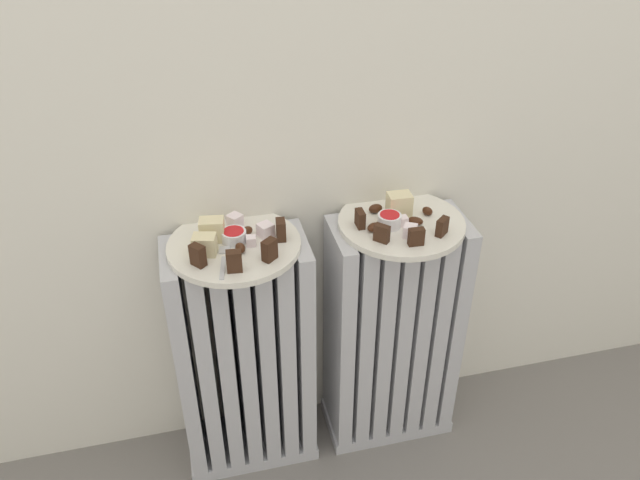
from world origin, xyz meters
name	(u,v)px	position (x,y,z in m)	size (l,w,h in m)	color
radiator_left	(245,359)	(-0.17, 0.28, 0.28)	(0.29, 0.15, 0.57)	#B2B2B7
radiator_right	(392,335)	(0.17, 0.28, 0.28)	(0.29, 0.15, 0.57)	#B2B2B7
plate_left	(234,245)	(-0.17, 0.28, 0.57)	(0.25, 0.25, 0.01)	silver
plate_right	(401,223)	(0.17, 0.28, 0.57)	(0.25, 0.25, 0.01)	silver
dark_cake_slice_left_0	(198,255)	(-0.23, 0.22, 0.60)	(0.03, 0.02, 0.04)	#382114
dark_cake_slice_left_1	(234,261)	(-0.17, 0.19, 0.60)	(0.03, 0.02, 0.04)	#382114
dark_cake_slice_left_2	(269,250)	(-0.11, 0.21, 0.60)	(0.03, 0.02, 0.04)	#382114
dark_cake_slice_left_3	(281,230)	(-0.08, 0.27, 0.60)	(0.03, 0.02, 0.04)	#382114
marble_cake_slice_left_0	(205,245)	(-0.22, 0.26, 0.60)	(0.04, 0.03, 0.04)	beige
marble_cake_slice_left_1	(212,230)	(-0.20, 0.30, 0.60)	(0.05, 0.03, 0.04)	beige
turkish_delight_left_0	(235,221)	(-0.16, 0.34, 0.59)	(0.02, 0.02, 0.02)	white
turkish_delight_left_1	(266,230)	(-0.10, 0.29, 0.59)	(0.03, 0.03, 0.03)	white
turkish_delight_left_2	(251,241)	(-0.13, 0.26, 0.59)	(0.02, 0.02, 0.02)	white
medjool_date_left_0	(247,231)	(-0.14, 0.30, 0.59)	(0.02, 0.02, 0.02)	#3D1E0F
medjool_date_left_1	(240,248)	(-0.16, 0.25, 0.59)	(0.02, 0.02, 0.02)	#3D1E0F
jam_bowl_left	(234,235)	(-0.16, 0.29, 0.59)	(0.05, 0.05, 0.02)	white
dark_cake_slice_right_0	(360,219)	(0.08, 0.28, 0.60)	(0.03, 0.01, 0.03)	#382114
dark_cake_slice_right_1	(382,233)	(0.10, 0.22, 0.60)	(0.03, 0.01, 0.03)	#382114
dark_cake_slice_right_2	(416,237)	(0.16, 0.19, 0.60)	(0.03, 0.01, 0.03)	#382114
dark_cake_slice_right_3	(442,227)	(0.22, 0.22, 0.60)	(0.03, 0.01, 0.03)	#382114
marble_cake_slice_right_0	(399,204)	(0.17, 0.30, 0.60)	(0.05, 0.04, 0.05)	beige
turkish_delight_right_0	(403,221)	(0.16, 0.26, 0.59)	(0.02, 0.02, 0.02)	white
turkish_delight_right_1	(410,231)	(0.16, 0.22, 0.59)	(0.02, 0.02, 0.02)	white
medjool_date_right_0	(416,221)	(0.19, 0.26, 0.59)	(0.03, 0.02, 0.01)	#3D1E0F
medjool_date_right_1	(374,227)	(0.10, 0.26, 0.59)	(0.03, 0.02, 0.02)	#3D1E0F
medjool_date_right_2	(427,211)	(0.22, 0.29, 0.59)	(0.02, 0.01, 0.02)	#3D1E0F
medjool_date_right_3	(375,209)	(0.12, 0.32, 0.59)	(0.03, 0.02, 0.02)	#3D1E0F
jam_bowl_right	(389,220)	(0.13, 0.27, 0.59)	(0.05, 0.05, 0.03)	white
fork	(224,260)	(-0.19, 0.23, 0.58)	(0.03, 0.10, 0.00)	#B7B7BC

